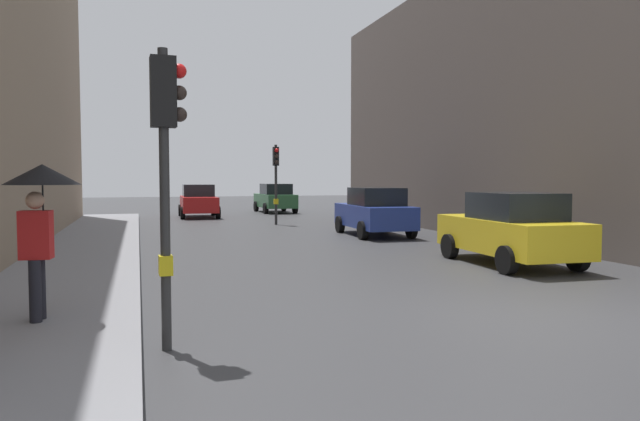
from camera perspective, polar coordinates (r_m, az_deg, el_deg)
The scene contains 10 objects.
ground_plane at distance 9.68m, azimuth 19.55°, elevation -9.60°, with size 120.00×120.00×0.00m, color #38383A.
sidewalk_kerb at distance 13.76m, azimuth -22.90°, elevation -5.56°, with size 2.76×40.00×0.16m, color gray.
building_facade_right at distance 25.68m, azimuth 25.83°, elevation 9.19°, with size 12.00×24.21×9.88m, color #5B514C.
traffic_light_near_left at distance 7.34m, azimuth -14.75°, elevation 6.30°, with size 0.43×0.25×3.66m.
traffic_light_far_median at distance 26.49m, azimuth -4.30°, elevation 3.98°, with size 0.24×0.43×3.60m.
car_blue_van at distance 21.58m, azimuth 5.32°, elevation -0.11°, with size 2.16×4.27×1.76m.
car_red_sedan at distance 32.23m, azimuth -11.73°, elevation 0.92°, with size 2.11×4.25×1.76m.
car_yellow_taxi at distance 14.98m, azimuth 18.04°, elevation -1.71°, with size 2.18×4.28×1.76m.
car_green_estate at distance 36.08m, azimuth -4.37°, elevation 1.21°, with size 2.07×4.23×1.76m.
pedestrian_with_umbrella at distance 8.81m, azimuth -25.54°, elevation 1.10°, with size 1.00×1.00×2.14m.
Camera 1 is at (-5.69, -7.54, 2.11)m, focal length 32.92 mm.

